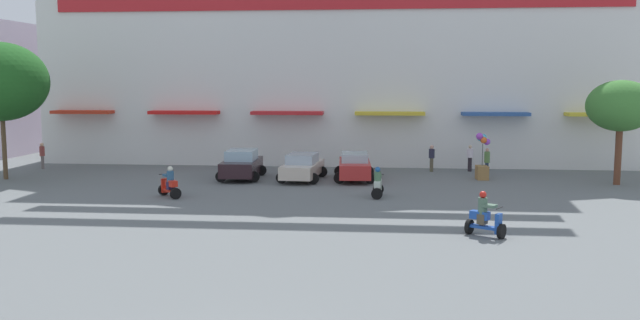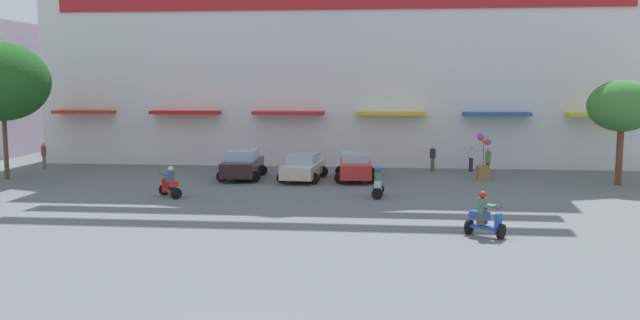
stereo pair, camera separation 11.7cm
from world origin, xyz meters
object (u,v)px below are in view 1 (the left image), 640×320
at_px(parked_car_2, 355,166).
at_px(scooter_rider_4, 485,218).
at_px(pedestrian_1, 432,157).
at_px(parked_car_0, 242,164).
at_px(scooter_rider_5, 170,184).
at_px(balloon_vendor_cart, 482,160).
at_px(pedestrian_2, 470,157).
at_px(plaza_tree_0, 0,82).
at_px(pedestrian_0, 42,154).
at_px(scooter_rider_2, 378,185).
at_px(parked_car_1, 302,167).
at_px(pedestrian_3, 487,161).
at_px(plaza_tree_1, 621,106).

bearing_deg(parked_car_2, scooter_rider_4, -68.14).
bearing_deg(pedestrian_1, parked_car_2, -139.30).
bearing_deg(parked_car_0, scooter_rider_5, -108.95).
bearing_deg(balloon_vendor_cart, pedestrian_2, 94.61).
distance_m(plaza_tree_0, pedestrian_0, 6.17).
relative_size(scooter_rider_2, scooter_rider_4, 0.95).
height_order(parked_car_1, pedestrian_0, pedestrian_0).
height_order(scooter_rider_4, pedestrian_3, pedestrian_3).
bearing_deg(scooter_rider_2, plaza_tree_1, 21.75).
bearing_deg(pedestrian_3, parked_car_0, -174.15).
bearing_deg(plaza_tree_1, parked_car_2, 178.77).
height_order(scooter_rider_2, pedestrian_2, pedestrian_2).
xyz_separation_m(plaza_tree_0, pedestrian_0, (-0.17, 4.33, -4.39)).
bearing_deg(parked_car_0, balloon_vendor_cart, 4.46).
xyz_separation_m(pedestrian_0, pedestrian_3, (26.47, -1.55, 0.05)).
distance_m(plaza_tree_0, parked_car_2, 19.65).
xyz_separation_m(parked_car_0, scooter_rider_2, (7.51, -5.10, -0.21)).
relative_size(scooter_rider_5, pedestrian_2, 0.93).
bearing_deg(parked_car_0, parked_car_2, 1.11).
relative_size(scooter_rider_4, scooter_rider_5, 1.08).
bearing_deg(parked_car_2, scooter_rider_2, -75.94).
relative_size(plaza_tree_1, pedestrian_0, 3.39).
distance_m(pedestrian_0, pedestrian_3, 26.51).
bearing_deg(scooter_rider_4, pedestrian_1, 92.41).
relative_size(plaza_tree_1, scooter_rider_5, 3.68).
relative_size(plaza_tree_1, scooter_rider_4, 3.42).
distance_m(scooter_rider_2, scooter_rider_5, 9.65).
distance_m(pedestrian_0, pedestrian_1, 23.65).
bearing_deg(parked_car_0, scooter_rider_2, -34.18).
xyz_separation_m(plaza_tree_0, scooter_rider_5, (10.77, -4.67, -4.71)).
xyz_separation_m(scooter_rider_2, pedestrian_0, (-20.54, 8.02, 0.34)).
height_order(parked_car_0, pedestrian_0, pedestrian_0).
bearing_deg(plaza_tree_0, pedestrian_0, 92.28).
bearing_deg(plaza_tree_0, scooter_rider_5, -23.47).
distance_m(plaza_tree_1, pedestrian_0, 33.18).
xyz_separation_m(parked_car_0, pedestrian_2, (12.88, 4.22, 0.09)).
xyz_separation_m(parked_car_1, balloon_vendor_cart, (9.75, 1.23, 0.32)).
bearing_deg(scooter_rider_5, scooter_rider_2, 5.82).
bearing_deg(parked_car_0, pedestrian_3, 5.85).
distance_m(scooter_rider_5, pedestrian_0, 14.17).
bearing_deg(pedestrian_2, parked_car_2, -148.44).
bearing_deg(scooter_rider_2, balloon_vendor_cart, 47.43).
height_order(pedestrian_1, pedestrian_3, pedestrian_3).
relative_size(parked_car_0, pedestrian_2, 2.64).
relative_size(plaza_tree_1, pedestrian_3, 3.21).
distance_m(parked_car_1, parked_car_2, 2.83).
bearing_deg(scooter_rider_5, balloon_vendor_cart, 25.02).
height_order(plaza_tree_1, pedestrian_3, plaza_tree_1).
xyz_separation_m(pedestrian_0, pedestrian_2, (25.91, 1.30, -0.04)).
xyz_separation_m(scooter_rider_5, balloon_vendor_cart, (15.22, 7.10, 0.45)).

